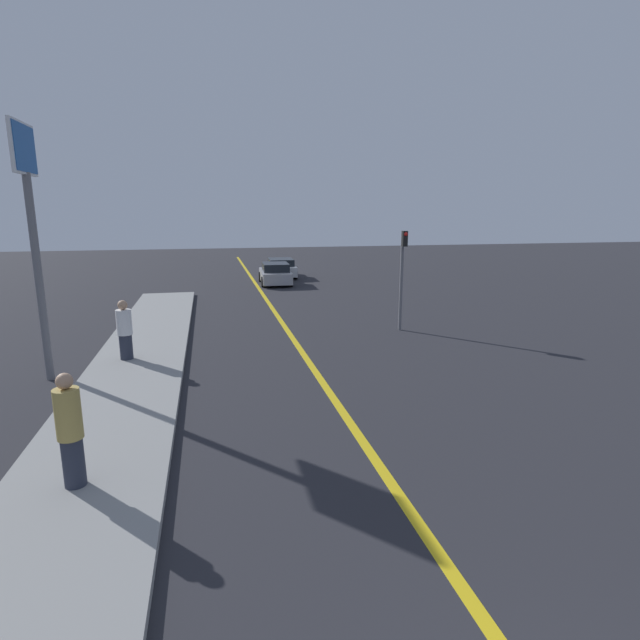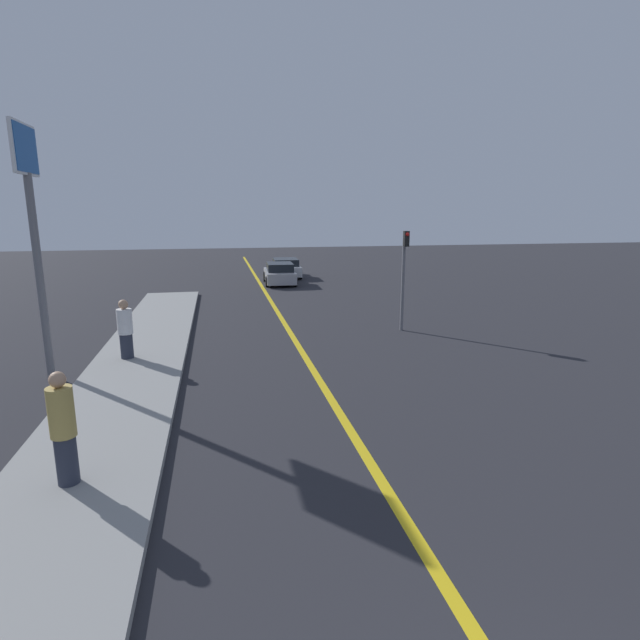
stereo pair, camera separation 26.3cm
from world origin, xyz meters
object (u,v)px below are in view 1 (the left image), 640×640
object	(u,v)px
car_near_right_lane	(275,274)
traffic_light	(402,270)
car_ahead_center	(281,268)
roadside_sign	(29,199)
pedestrian_near_curb	(70,430)
pedestrian_mid_group	(125,330)

from	to	relation	value
car_near_right_lane	traffic_light	xyz separation A→B (m)	(2.96, -13.04, 1.66)
car_near_right_lane	traffic_light	size ratio (longest dim) A/B	1.07
car_near_right_lane	car_ahead_center	size ratio (longest dim) A/B	0.99
roadside_sign	pedestrian_near_curb	bearing A→B (deg)	-71.48
pedestrian_near_curb	roadside_sign	world-z (taller)	roadside_sign
car_ahead_center	pedestrian_mid_group	xyz separation A→B (m)	(-7.16, -18.40, 0.40)
car_near_right_lane	roadside_sign	world-z (taller)	roadside_sign
traffic_light	roadside_sign	bearing A→B (deg)	-163.89
pedestrian_near_curb	pedestrian_mid_group	distance (m)	7.07
car_near_right_lane	traffic_light	bearing A→B (deg)	-74.89
pedestrian_mid_group	traffic_light	world-z (taller)	traffic_light
roadside_sign	car_near_right_lane	bearing A→B (deg)	63.30
car_near_right_lane	pedestrian_near_curb	bearing A→B (deg)	-103.05
car_ahead_center	traffic_light	world-z (taller)	traffic_light
car_near_right_lane	traffic_light	distance (m)	13.47
car_ahead_center	pedestrian_near_curb	distance (m)	26.39
car_ahead_center	roadside_sign	bearing A→B (deg)	-113.01
pedestrian_mid_group	car_ahead_center	bearing A→B (deg)	68.75
car_near_right_lane	car_ahead_center	xyz separation A→B (m)	(0.77, 3.13, -0.00)
pedestrian_near_curb	traffic_light	xyz separation A→B (m)	(9.10, 9.30, 1.20)
car_ahead_center	roadside_sign	distance (m)	21.73
pedestrian_mid_group	traffic_light	xyz separation A→B (m)	(9.35, 2.24, 1.27)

